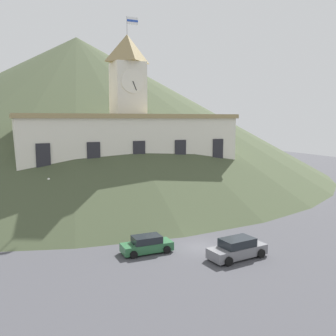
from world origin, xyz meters
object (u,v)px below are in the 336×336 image
object	(u,v)px
street_lamp_left	(220,182)
car_green_wagon	(147,245)
car_silver_hatch	(57,230)
pedestrian	(195,210)
street_lamp_right	(53,190)
car_gray_pickup	(237,249)
street_lamp_center	(140,184)

from	to	relation	value
street_lamp_left	car_green_wagon	xyz separation A→B (m)	(-16.14, -13.77, -2.49)
car_green_wagon	car_silver_hatch	bearing A→B (deg)	-50.11
car_green_wagon	pedestrian	distance (m)	13.23
car_green_wagon	street_lamp_right	bearing A→B (deg)	-65.14
car_gray_pickup	street_lamp_center	bearing A→B (deg)	91.11
car_gray_pickup	street_lamp_left	bearing A→B (deg)	56.20
street_lamp_center	street_lamp_left	distance (m)	11.83
street_lamp_center	car_silver_hatch	bearing A→B (deg)	-152.96
car_silver_hatch	car_gray_pickup	distance (m)	18.38
pedestrian	street_lamp_right	bearing A→B (deg)	-138.91
street_lamp_right	car_silver_hatch	xyz separation A→B (m)	(-0.41, -5.66, -3.11)
street_lamp_right	street_lamp_left	bearing A→B (deg)	0.00
car_silver_hatch	car_green_wagon	xyz separation A→B (m)	(6.75, -8.11, 0.03)
street_lamp_right	street_lamp_left	xyz separation A→B (m)	(22.49, 0.00, -0.59)
street_lamp_right	car_green_wagon	bearing A→B (deg)	-65.26
car_gray_pickup	pedestrian	xyz separation A→B (m)	(3.00, 13.39, 0.10)
street_lamp_right	car_green_wagon	xyz separation A→B (m)	(6.35, -13.77, -3.08)
car_silver_hatch	car_green_wagon	size ratio (longest dim) A/B	0.86
car_green_wagon	pedestrian	world-z (taller)	pedestrian
car_gray_pickup	car_green_wagon	bearing A→B (deg)	140.39
street_lamp_center	car_gray_pickup	xyz separation A→B (m)	(2.38, -18.17, -2.90)
street_lamp_center	pedestrian	size ratio (longest dim) A/B	3.08
street_lamp_left	car_silver_hatch	xyz separation A→B (m)	(-22.90, -5.66, -2.52)
street_lamp_right	pedestrian	xyz separation A→B (m)	(16.05, -4.78, -2.89)
car_gray_pickup	pedestrian	distance (m)	13.72
street_lamp_center	car_green_wagon	size ratio (longest dim) A/B	1.11
street_lamp_left	pedestrian	xyz separation A→B (m)	(-6.44, -4.78, -2.30)
car_silver_hatch	pedestrian	size ratio (longest dim) A/B	2.36
car_green_wagon	pedestrian	size ratio (longest dim) A/B	2.77
street_lamp_left	car_silver_hatch	world-z (taller)	street_lamp_left
car_gray_pickup	car_green_wagon	size ratio (longest dim) A/B	1.19
street_lamp_center	pedestrian	distance (m)	7.72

